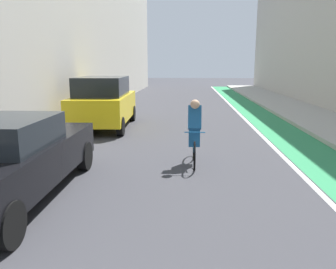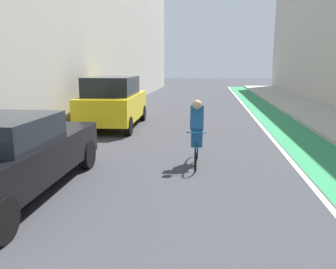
# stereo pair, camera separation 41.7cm
# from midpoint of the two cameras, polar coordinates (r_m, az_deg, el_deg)

# --- Properties ---
(ground_plane) EXTENTS (98.16, 98.16, 0.00)m
(ground_plane) POSITION_cam_midpoint_polar(r_m,az_deg,el_deg) (14.43, 2.47, 2.00)
(ground_plane) COLOR #38383D
(bike_lane_paint) EXTENTS (1.60, 44.62, 0.00)m
(bike_lane_paint) POSITION_cam_midpoint_polar(r_m,az_deg,el_deg) (16.72, 14.70, 2.97)
(bike_lane_paint) COLOR #2D8451
(bike_lane_paint) RESTS_ON ground
(lane_divider_stripe) EXTENTS (0.12, 44.62, 0.00)m
(lane_divider_stripe) POSITION_cam_midpoint_polar(r_m,az_deg,el_deg) (16.57, 11.64, 3.04)
(lane_divider_stripe) COLOR white
(lane_divider_stripe) RESTS_ON ground
(sidewalk_right) EXTENTS (2.97, 44.62, 0.14)m
(sidewalk_right) POSITION_cam_midpoint_polar(r_m,az_deg,el_deg) (17.30, 22.17, 3.00)
(sidewalk_right) COLOR #A8A59E
(sidewalk_right) RESTS_ON ground
(parked_sedan_black) EXTENTS (2.02, 4.60, 1.53)m
(parked_sedan_black) POSITION_cam_midpoint_polar(r_m,az_deg,el_deg) (6.88, -27.21, -3.45)
(parked_sedan_black) COLOR black
(parked_sedan_black) RESTS_ON ground
(parked_suv_yellow_cab) EXTENTS (2.14, 4.40, 1.98)m
(parked_suv_yellow_cab) POSITION_cam_midpoint_polar(r_m,az_deg,el_deg) (13.42, -11.68, 5.42)
(parked_suv_yellow_cab) COLOR yellow
(parked_suv_yellow_cab) RESTS_ON ground
(cyclist_trailing) EXTENTS (0.48, 1.75, 1.63)m
(cyclist_trailing) POSITION_cam_midpoint_polar(r_m,az_deg,el_deg) (8.28, 3.04, 0.40)
(cyclist_trailing) COLOR black
(cyclist_trailing) RESTS_ON ground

